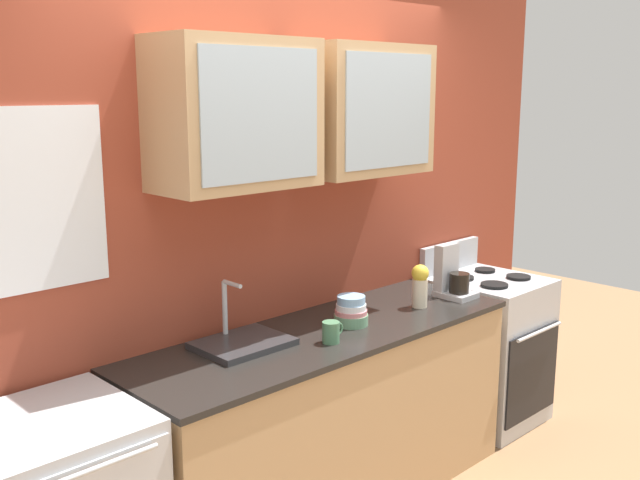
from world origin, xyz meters
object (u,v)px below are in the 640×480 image
object	(u,v)px
cup_near_sink	(331,332)
sink_faucet	(242,342)
coffee_maker	(452,277)
stove_range	(486,348)
bowl_stack	(351,312)
vase	(420,285)

from	to	relation	value
cup_near_sink	sink_faucet	bearing A→B (deg)	143.56
coffee_maker	sink_faucet	bearing A→B (deg)	172.86
stove_range	bowl_stack	xyz separation A→B (m)	(-1.24, -0.02, 0.51)
sink_faucet	cup_near_sink	bearing A→B (deg)	-36.44
cup_near_sink	coffee_maker	xyz separation A→B (m)	(1.02, 0.07, 0.06)
bowl_stack	coffee_maker	xyz separation A→B (m)	(0.77, -0.04, 0.04)
cup_near_sink	coffee_maker	size ratio (longest dim) A/B	0.41
stove_range	vase	world-z (taller)	vase
vase	coffee_maker	distance (m)	0.29
sink_faucet	bowl_stack	xyz separation A→B (m)	(0.58, -0.13, 0.04)
stove_range	bowl_stack	distance (m)	1.34
stove_range	vase	xyz separation A→B (m)	(-0.77, -0.07, 0.56)
coffee_maker	cup_near_sink	bearing A→B (deg)	-175.96
bowl_stack	cup_near_sink	distance (m)	0.28
vase	cup_near_sink	bearing A→B (deg)	-174.71
vase	cup_near_sink	xyz separation A→B (m)	(-0.73, -0.07, -0.07)
stove_range	vase	distance (m)	0.95
stove_range	sink_faucet	bearing A→B (deg)	176.68
coffee_maker	bowl_stack	bearing A→B (deg)	176.85
sink_faucet	vase	xyz separation A→B (m)	(1.05, -0.17, 0.10)
sink_faucet	bowl_stack	bearing A→B (deg)	-12.36
stove_range	cup_near_sink	size ratio (longest dim) A/B	9.15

